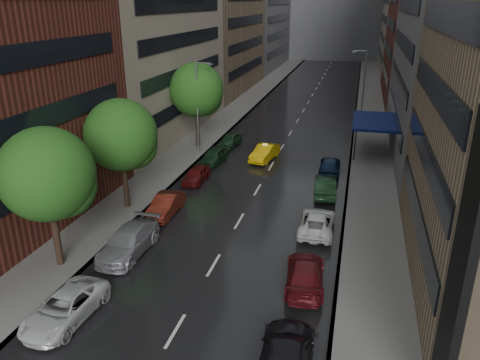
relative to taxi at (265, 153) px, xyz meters
name	(u,v)px	position (x,y,z in m)	size (l,w,h in m)	color
road	(301,114)	(0.95, 20.41, -0.74)	(14.00, 140.00, 0.01)	black
sidewalk_left	(237,110)	(-8.05, 20.41, -0.67)	(4.00, 140.00, 0.15)	gray
sidewalk_right	(370,117)	(9.95, 20.41, -0.67)	(4.00, 140.00, 0.15)	gray
tree_near	(47,175)	(-7.65, -21.84, 4.93)	(5.20, 5.20, 8.29)	#382619
tree_mid	(121,135)	(-7.65, -13.48, 4.86)	(5.13, 5.13, 8.18)	#382619
tree_far	(196,90)	(-7.65, 2.53, 5.24)	(5.49, 5.49, 8.74)	#382619
taxi	(265,153)	(0.00, 0.00, 0.00)	(1.57, 4.51, 1.48)	yellow
parked_cars_left	(168,202)	(-4.45, -13.31, -0.02)	(2.56, 34.36, 1.57)	silver
parked_cars_right	(314,234)	(6.35, -15.61, 0.00)	(2.50, 29.78, 1.59)	black
street_lamp_left	(198,105)	(-6.77, 0.41, 4.15)	(1.74, 0.22, 9.00)	gray
street_lamp_right	(363,86)	(8.67, 15.41, 4.15)	(1.74, 0.22, 9.00)	gray
awning	(373,121)	(9.93, 5.41, 2.39)	(4.00, 8.00, 3.12)	navy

